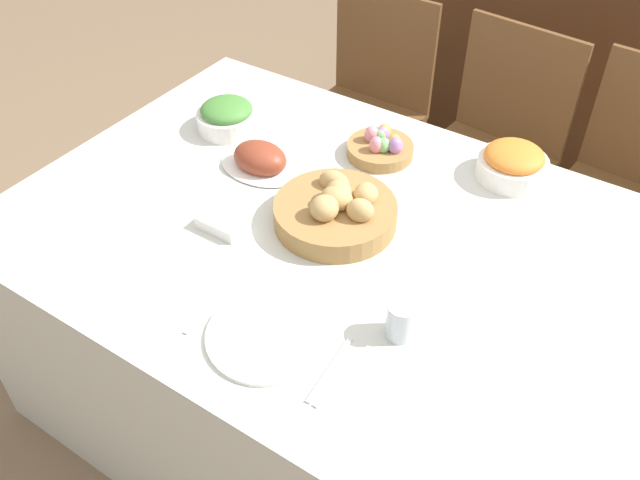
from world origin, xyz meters
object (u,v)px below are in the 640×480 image
at_px(chair_far_right, 628,192).
at_px(drinking_cup, 401,320).
at_px(dinner_plate, 268,335).
at_px(spoon, 343,376).
at_px(fork, 211,306).
at_px(knife, 330,369).
at_px(chair_far_left, 365,105).
at_px(ham_platter, 260,160).
at_px(green_salad_bowl, 227,116).
at_px(chair_far_center, 491,147).
at_px(carrot_bowl, 513,163).
at_px(egg_basket, 381,147).
at_px(bread_basket, 337,210).
at_px(butter_dish, 222,223).
at_px(sideboard, 538,51).

bearing_deg(chair_far_right, drinking_cup, -97.47).
height_order(dinner_plate, spoon, dinner_plate).
relative_size(fork, knife, 1.00).
relative_size(chair_far_left, spoon, 4.81).
relative_size(ham_platter, green_salad_bowl, 1.35).
distance_m(chair_far_center, green_salad_bowl, 0.96).
bearing_deg(dinner_plate, ham_platter, 128.58).
bearing_deg(chair_far_center, carrot_bowl, -59.95).
bearing_deg(egg_basket, chair_far_right, 44.18).
xyz_separation_m(bread_basket, drinking_cup, (0.30, -0.23, 0.00)).
bearing_deg(egg_basket, bread_basket, -80.33).
bearing_deg(bread_basket, chair_far_center, 85.03).
bearing_deg(ham_platter, fork, -64.88).
relative_size(chair_far_right, fork, 4.81).
distance_m(spoon, butter_dish, 0.53).
bearing_deg(green_salad_bowl, fork, -53.86).
distance_m(carrot_bowl, butter_dish, 0.78).
height_order(carrot_bowl, butter_dish, carrot_bowl).
bearing_deg(butter_dish, egg_basket, 71.00).
relative_size(sideboard, fork, 7.40).
distance_m(chair_far_center, sideboard, 0.77).
relative_size(chair_far_right, knife, 4.81).
bearing_deg(drinking_cup, carrot_bowl, 91.28).
bearing_deg(ham_platter, chair_far_right, 44.12).
bearing_deg(sideboard, fork, -91.25).
relative_size(ham_platter, drinking_cup, 2.78).
xyz_separation_m(sideboard, butter_dish, (-0.19, -1.84, 0.25)).
height_order(chair_far_left, fork, chair_far_left).
relative_size(chair_far_left, dinner_plate, 3.37).
relative_size(bread_basket, green_salad_bowl, 1.71).
bearing_deg(butter_dish, spoon, -24.05).
relative_size(bread_basket, carrot_bowl, 1.63).
distance_m(ham_platter, drinking_cup, 0.68).
relative_size(chair_far_right, carrot_bowl, 4.68).
height_order(chair_far_center, sideboard, sideboard).
bearing_deg(bread_basket, sideboard, 91.10).
bearing_deg(ham_platter, chair_far_left, 99.67).
bearing_deg(knife, ham_platter, 134.16).
distance_m(chair_far_right, butter_dish, 1.35).
distance_m(chair_far_right, knife, 1.35).
xyz_separation_m(chair_far_center, butter_dish, (-0.30, -1.08, 0.27)).
height_order(egg_basket, green_salad_bowl, green_salad_bowl).
xyz_separation_m(chair_far_center, fork, (-0.16, -1.29, 0.25)).
bearing_deg(carrot_bowl, green_salad_bowl, -163.58).
xyz_separation_m(dinner_plate, drinking_cup, (0.23, 0.16, 0.04)).
distance_m(bread_basket, butter_dish, 0.28).
distance_m(sideboard, drinking_cup, 1.94).
distance_m(chair_far_center, dinner_plate, 1.32).
relative_size(chair_far_center, drinking_cup, 10.12).
bearing_deg(chair_far_left, carrot_bowl, -32.58).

